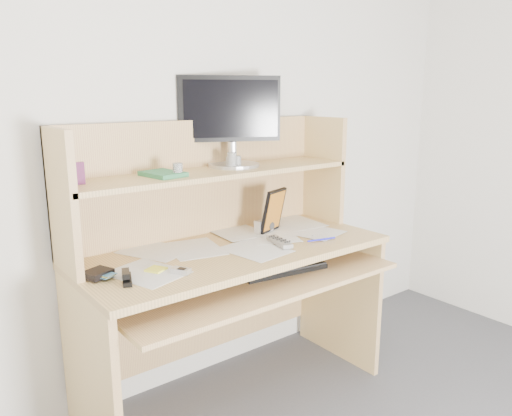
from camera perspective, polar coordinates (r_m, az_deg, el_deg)
back_wall at (r=2.39m, az=-6.99°, el=8.80°), size 3.60×0.04×2.50m
desk at (r=2.30m, az=-3.53°, el=-5.42°), size 1.40×0.70×1.30m
paper_clutter at (r=2.22m, az=-2.38°, el=-4.52°), size 1.32×0.54×0.01m
keyboard at (r=2.23m, az=2.95°, el=-6.88°), size 0.42×0.20×0.03m
tv_remote at (r=2.27m, az=2.69°, el=-3.86°), size 0.09×0.18×0.02m
flip_phone at (r=1.93m, az=-8.60°, el=-6.98°), size 0.07×0.08×0.02m
stapler at (r=1.89m, az=-14.55°, el=-7.52°), size 0.07×0.12×0.04m
wallet at (r=1.96m, az=-17.66°, el=-7.16°), size 0.12×0.11×0.02m
sticky_note_pad at (r=1.99m, az=-11.36°, el=-6.91°), size 0.09×0.09×0.01m
digital_camera at (r=2.44m, az=0.90°, el=-2.04°), size 0.11×0.06×0.06m
game_case at (r=2.43m, az=1.99°, el=-0.29°), size 0.15×0.06×0.21m
blue_pen at (r=2.33m, az=7.48°, el=-3.58°), size 0.14×0.04×0.01m
card_box at (r=2.01m, az=-19.88°, el=3.72°), size 0.06×0.02×0.09m
shelf_book at (r=2.14m, az=-10.58°, el=3.85°), size 0.16×0.20×0.02m
chip_stack_a at (r=2.11m, az=-8.93°, el=4.34°), size 0.05×0.05×0.06m
chip_stack_b at (r=2.33m, az=-2.15°, el=5.28°), size 0.05×0.05×0.06m
chip_stack_c at (r=2.33m, az=-2.97°, el=5.21°), size 0.04×0.04×0.05m
chip_stack_d at (r=2.30m, az=-2.78°, el=5.42°), size 0.04×0.04×0.07m
monitor at (r=2.38m, az=-2.94°, el=10.18°), size 0.46×0.26×0.42m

